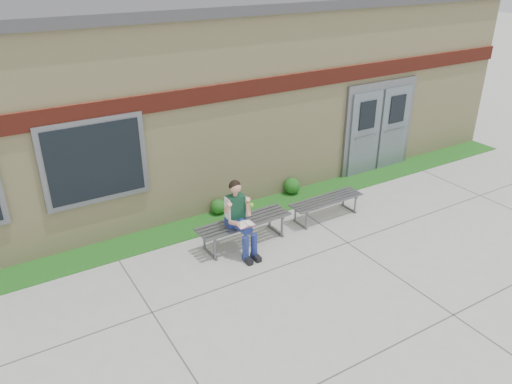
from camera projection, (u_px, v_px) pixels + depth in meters
ground at (323, 271)px, 8.85m from camera, size 80.00×80.00×0.00m
grass_strip at (249, 211)px, 10.84m from camera, size 16.00×0.80×0.02m
school_building at (180, 84)px, 12.53m from camera, size 16.20×6.22×4.20m
bench_left at (244, 226)px, 9.54m from camera, size 1.90×0.59×0.49m
bench_right at (326, 203)px, 10.49m from camera, size 1.67×0.49×0.43m
girl at (240, 216)px, 9.12m from camera, size 0.50×0.82×1.41m
shrub_mid at (218, 207)px, 10.68m from camera, size 0.33×0.33×0.33m
shrub_east at (292, 186)px, 11.56m from camera, size 0.38×0.38×0.38m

